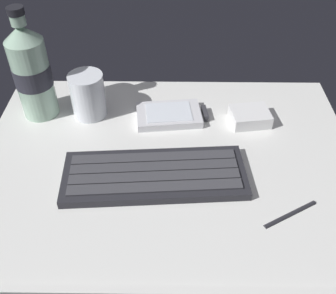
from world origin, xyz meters
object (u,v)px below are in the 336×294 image
handheld_device (172,115)px  juice_cup (88,97)px  stylus_pen (291,213)px  keyboard (154,175)px  water_bottle (32,72)px  charger_block (250,117)px

handheld_device → juice_cup: 16.04cm
stylus_pen → juice_cup: bearing=114.8°
stylus_pen → keyboard: bearing=131.4°
keyboard → handheld_device: keyboard is taller
water_bottle → charger_block: bearing=-3.6°
juice_cup → stylus_pen: 41.02cm
handheld_device → charger_block: charger_block is taller
charger_block → stylus_pen: 22.05cm
juice_cup → stylus_pen: juice_cup is taller
charger_block → stylus_pen: size_ratio=0.74×
juice_cup → charger_block: (30.12, -2.13, -2.71)cm
water_bottle → charger_block: size_ratio=2.97×
handheld_device → water_bottle: (-25.12, 1.52, 8.28)cm
keyboard → handheld_device: 15.96cm
juice_cup → keyboard: bearing=-52.6°
keyboard → water_bottle: bearing=142.4°
keyboard → charger_block: bearing=40.6°
charger_block → juice_cup: bearing=176.0°
water_bottle → stylus_pen: size_ratio=2.19×
keyboard → juice_cup: size_ratio=3.49×
handheld_device → stylus_pen: bearing=-52.6°
keyboard → water_bottle: (-22.36, 17.24, 8.20)cm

